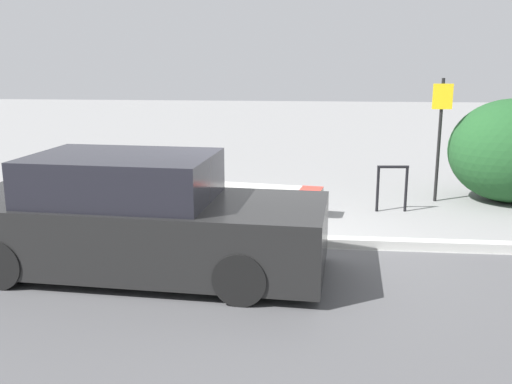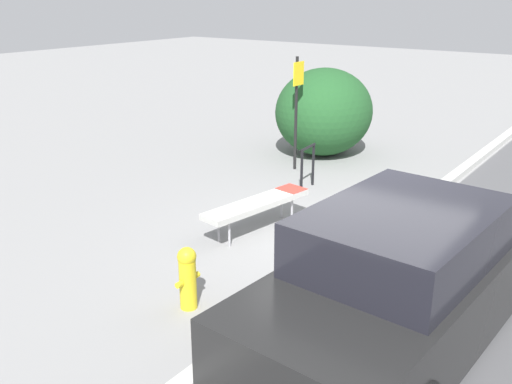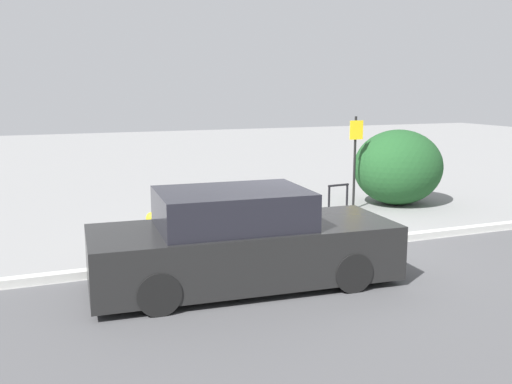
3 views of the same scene
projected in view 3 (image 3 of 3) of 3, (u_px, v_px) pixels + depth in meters
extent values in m
plane|color=gray|center=(301.00, 252.00, 10.48)|extent=(60.00, 60.00, 0.00)
cube|color=#B7B7B2|center=(301.00, 249.00, 10.47)|extent=(60.00, 0.20, 0.13)
cylinder|color=#99999E|center=(224.00, 226.00, 11.61)|extent=(0.04, 0.04, 0.41)
cylinder|color=#99999E|center=(289.00, 223.00, 11.90)|extent=(0.04, 0.04, 0.41)
cylinder|color=#99999E|center=(223.00, 224.00, 11.83)|extent=(0.04, 0.04, 0.41)
cylinder|color=#99999E|center=(286.00, 220.00, 12.12)|extent=(0.04, 0.04, 0.41)
cube|color=#B2B2AD|center=(256.00, 212.00, 11.82)|extent=(1.98, 0.71, 0.09)
cube|color=red|center=(292.00, 208.00, 11.98)|extent=(0.42, 0.46, 0.01)
cylinder|color=black|center=(329.00, 203.00, 12.90)|extent=(0.05, 0.05, 0.80)
cylinder|color=black|center=(347.00, 201.00, 13.13)|extent=(0.05, 0.05, 0.80)
cylinder|color=black|center=(338.00, 185.00, 12.94)|extent=(0.55, 0.11, 0.05)
cylinder|color=black|center=(355.00, 163.00, 14.00)|extent=(0.06, 0.06, 2.30)
cube|color=yellow|center=(356.00, 130.00, 13.82)|extent=(0.36, 0.02, 0.46)
cylinder|color=gold|center=(153.00, 237.00, 10.39)|extent=(0.20, 0.20, 0.60)
sphere|color=gold|center=(152.00, 218.00, 10.33)|extent=(0.22, 0.22, 0.22)
cylinder|color=gold|center=(145.00, 235.00, 10.33)|extent=(0.08, 0.07, 0.07)
cylinder|color=gold|center=(160.00, 233.00, 10.44)|extent=(0.08, 0.07, 0.07)
ellipsoid|color=#1E4C23|center=(398.00, 167.00, 14.64)|extent=(2.33, 2.10, 1.93)
cylinder|color=black|center=(310.00, 245.00, 9.87)|extent=(0.61, 0.22, 0.60)
cylinder|color=black|center=(352.00, 272.00, 8.41)|extent=(0.61, 0.22, 0.60)
cylinder|color=black|center=(144.00, 260.00, 9.01)|extent=(0.61, 0.22, 0.60)
cylinder|color=black|center=(159.00, 294.00, 7.55)|extent=(0.61, 0.22, 0.60)
cube|color=black|center=(244.00, 252.00, 8.67)|extent=(4.70, 1.99, 0.82)
cube|color=black|center=(232.00, 209.00, 8.49)|extent=(2.30, 1.67, 0.58)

